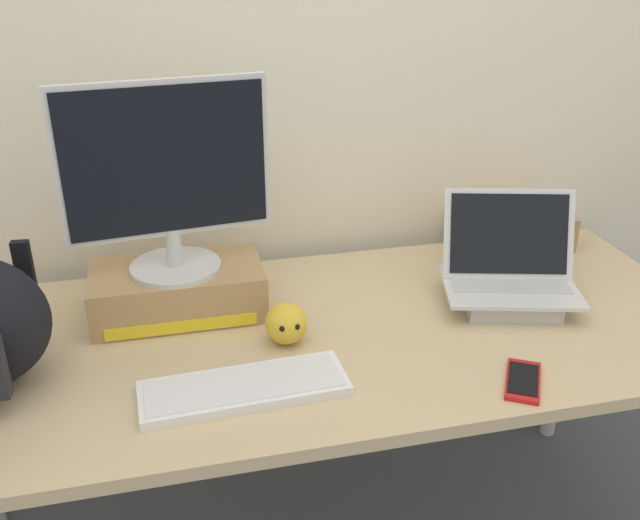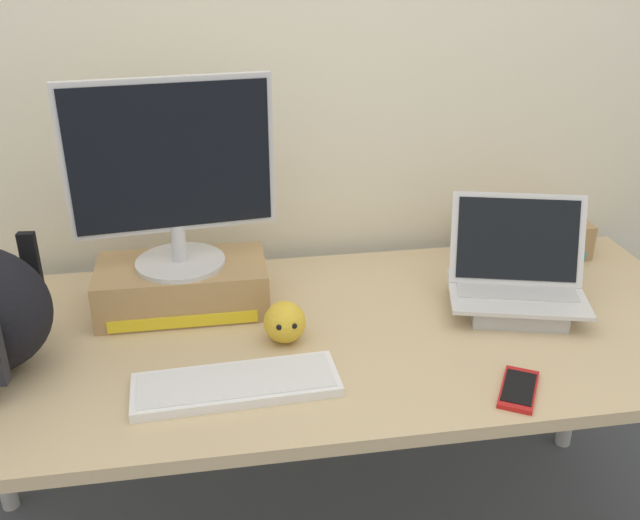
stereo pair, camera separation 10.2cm
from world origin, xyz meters
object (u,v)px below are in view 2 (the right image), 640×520
at_px(desktop_monitor, 172,174).
at_px(plush_toy, 285,322).
at_px(open_laptop, 516,289).
at_px(toner_box_yellow, 183,286).
at_px(external_keyboard, 236,384).
at_px(toner_box_cyan, 528,236).
at_px(cell_phone, 519,389).

height_order(desktop_monitor, plush_toy, desktop_monitor).
height_order(open_laptop, plush_toy, open_laptop).
bearing_deg(plush_toy, toner_box_yellow, 139.12).
bearing_deg(desktop_monitor, external_keyboard, -79.93).
relative_size(plush_toy, toner_box_cyan, 0.30).
distance_m(toner_box_yellow, open_laptop, 0.82).
relative_size(toner_box_yellow, open_laptop, 1.10).
bearing_deg(plush_toy, toner_box_cyan, 26.41).
bearing_deg(open_laptop, toner_box_yellow, -174.81).
xyz_separation_m(open_laptop, external_keyboard, (-0.70, -0.23, -0.04)).
bearing_deg(toner_box_cyan, desktop_monitor, -169.83).
distance_m(open_laptop, external_keyboard, 0.73).
bearing_deg(desktop_monitor, cell_phone, -41.18).
xyz_separation_m(toner_box_yellow, open_laptop, (0.80, -0.14, -0.00)).
bearing_deg(toner_box_cyan, toner_box_yellow, -169.90).
distance_m(external_keyboard, cell_phone, 0.57).
bearing_deg(cell_phone, desktop_monitor, 175.49).
relative_size(toner_box_yellow, plush_toy, 4.25).
bearing_deg(external_keyboard, toner_box_yellow, 103.77).
bearing_deg(desktop_monitor, toner_box_cyan, 3.80).
distance_m(external_keyboard, plush_toy, 0.21).
relative_size(toner_box_yellow, toner_box_cyan, 1.27).
bearing_deg(cell_phone, toner_box_yellow, 175.43).
bearing_deg(toner_box_yellow, toner_box_cyan, 10.10).
height_order(toner_box_yellow, external_keyboard, toner_box_yellow).
distance_m(desktop_monitor, toner_box_cyan, 1.03).
distance_m(desktop_monitor, external_keyboard, 0.51).
distance_m(toner_box_yellow, toner_box_cyan, 0.99).
relative_size(toner_box_yellow, external_keyboard, 0.96).
height_order(open_laptop, cell_phone, open_laptop).
bearing_deg(cell_phone, toner_box_cyan, 95.01).
xyz_separation_m(open_laptop, cell_phone, (-0.13, -0.33, -0.05)).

